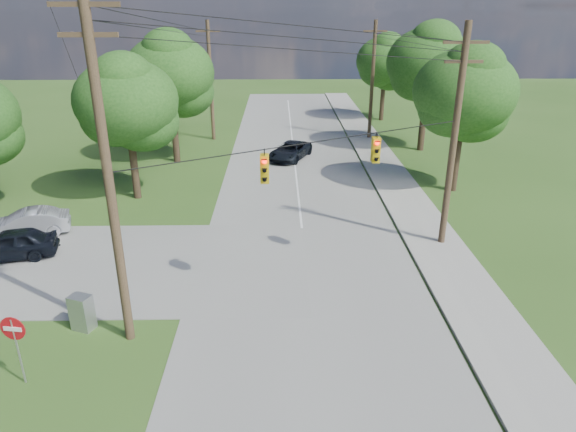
{
  "coord_description": "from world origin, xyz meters",
  "views": [
    {
      "loc": [
        0.78,
        -15.11,
        11.07
      ],
      "look_at": [
        1.16,
        5.0,
        2.8
      ],
      "focal_mm": 32.0,
      "sensor_mm": 36.0,
      "label": 1
    }
  ],
  "objects_px": {
    "pole_sw": "(107,172)",
    "pole_ne": "(454,137)",
    "control_cabinet": "(82,312)",
    "pole_north_e": "(372,80)",
    "car_cross_silver": "(27,223)",
    "car_cross_dark": "(10,244)",
    "car_main_north": "(290,151)",
    "pole_north_w": "(211,80)",
    "do_not_enter_sign": "(15,336)"
  },
  "relations": [
    {
      "from": "pole_sw",
      "to": "pole_north_e",
      "type": "bearing_deg",
      "value": 65.48
    },
    {
      "from": "car_main_north",
      "to": "pole_ne",
      "type": "bearing_deg",
      "value": -41.61
    },
    {
      "from": "do_not_enter_sign",
      "to": "pole_north_e",
      "type": "bearing_deg",
      "value": 71.92
    },
    {
      "from": "pole_north_e",
      "to": "car_cross_silver",
      "type": "relative_size",
      "value": 2.41
    },
    {
      "from": "car_cross_dark",
      "to": "car_main_north",
      "type": "height_order",
      "value": "car_cross_dark"
    },
    {
      "from": "pole_sw",
      "to": "car_cross_silver",
      "type": "distance_m",
      "value": 12.92
    },
    {
      "from": "car_cross_dark",
      "to": "pole_ne",
      "type": "bearing_deg",
      "value": 79.14
    },
    {
      "from": "pole_sw",
      "to": "pole_north_w",
      "type": "xyz_separation_m",
      "value": [
        -0.4,
        29.6,
        -1.1
      ]
    },
    {
      "from": "pole_ne",
      "to": "pole_north_e",
      "type": "distance_m",
      "value": 22.0
    },
    {
      "from": "pole_sw",
      "to": "pole_ne",
      "type": "distance_m",
      "value": 15.51
    },
    {
      "from": "pole_ne",
      "to": "pole_north_w",
      "type": "bearing_deg",
      "value": 122.29
    },
    {
      "from": "pole_north_e",
      "to": "car_main_north",
      "type": "relative_size",
      "value": 2.15
    },
    {
      "from": "car_cross_silver",
      "to": "car_main_north",
      "type": "bearing_deg",
      "value": 116.24
    },
    {
      "from": "pole_sw",
      "to": "car_main_north",
      "type": "bearing_deg",
      "value": 74.71
    },
    {
      "from": "pole_north_w",
      "to": "pole_sw",
      "type": "bearing_deg",
      "value": -89.23
    },
    {
      "from": "pole_north_w",
      "to": "car_cross_dark",
      "type": "xyz_separation_m",
      "value": [
        -6.8,
        -23.22,
        -4.39
      ]
    },
    {
      "from": "car_cross_silver",
      "to": "control_cabinet",
      "type": "relative_size",
      "value": 3.03
    },
    {
      "from": "pole_north_e",
      "to": "car_main_north",
      "type": "bearing_deg",
      "value": -137.67
    },
    {
      "from": "pole_north_w",
      "to": "car_cross_silver",
      "type": "bearing_deg",
      "value": -109.1
    },
    {
      "from": "do_not_enter_sign",
      "to": "pole_north_w",
      "type": "bearing_deg",
      "value": 94.71
    },
    {
      "from": "pole_sw",
      "to": "control_cabinet",
      "type": "height_order",
      "value": "pole_sw"
    },
    {
      "from": "pole_north_w",
      "to": "car_main_north",
      "type": "bearing_deg",
      "value": -44.41
    },
    {
      "from": "car_cross_dark",
      "to": "do_not_enter_sign",
      "type": "xyz_separation_m",
      "value": [
        4.51,
        -8.71,
        1.03
      ]
    },
    {
      "from": "car_main_north",
      "to": "car_cross_silver",
      "type": "bearing_deg",
      "value": -111.05
    },
    {
      "from": "pole_north_e",
      "to": "car_main_north",
      "type": "distance_m",
      "value": 10.71
    },
    {
      "from": "car_main_north",
      "to": "do_not_enter_sign",
      "type": "distance_m",
      "value": 26.94
    },
    {
      "from": "pole_north_e",
      "to": "control_cabinet",
      "type": "bearing_deg",
      "value": -117.89
    },
    {
      "from": "pole_north_e",
      "to": "pole_north_w",
      "type": "height_order",
      "value": "same"
    },
    {
      "from": "pole_sw",
      "to": "car_main_north",
      "type": "relative_size",
      "value": 2.58
    },
    {
      "from": "car_cross_dark",
      "to": "do_not_enter_sign",
      "type": "bearing_deg",
      "value": 13.14
    },
    {
      "from": "pole_north_e",
      "to": "do_not_enter_sign",
      "type": "height_order",
      "value": "pole_north_e"
    },
    {
      "from": "pole_ne",
      "to": "pole_north_e",
      "type": "height_order",
      "value": "pole_ne"
    },
    {
      "from": "pole_sw",
      "to": "pole_ne",
      "type": "xyz_separation_m",
      "value": [
        13.5,
        7.6,
        -0.76
      ]
    },
    {
      "from": "pole_north_w",
      "to": "control_cabinet",
      "type": "relative_size",
      "value": 7.29
    },
    {
      "from": "pole_north_e",
      "to": "car_main_north",
      "type": "height_order",
      "value": "pole_north_e"
    },
    {
      "from": "pole_sw",
      "to": "car_cross_silver",
      "type": "bearing_deg",
      "value": 130.37
    },
    {
      "from": "pole_north_e",
      "to": "car_cross_silver",
      "type": "height_order",
      "value": "pole_north_e"
    },
    {
      "from": "control_cabinet",
      "to": "pole_north_e",
      "type": "bearing_deg",
      "value": 82.91
    },
    {
      "from": "pole_sw",
      "to": "pole_north_w",
      "type": "relative_size",
      "value": 1.2
    },
    {
      "from": "car_cross_dark",
      "to": "do_not_enter_sign",
      "type": "height_order",
      "value": "do_not_enter_sign"
    },
    {
      "from": "pole_sw",
      "to": "car_cross_dark",
      "type": "xyz_separation_m",
      "value": [
        -7.2,
        6.38,
        -5.49
      ]
    },
    {
      "from": "pole_ne",
      "to": "car_cross_silver",
      "type": "height_order",
      "value": "pole_ne"
    },
    {
      "from": "car_main_north",
      "to": "pole_north_w",
      "type": "bearing_deg",
      "value": 158.98
    },
    {
      "from": "pole_ne",
      "to": "car_main_north",
      "type": "distance_m",
      "value": 17.7
    },
    {
      "from": "control_cabinet",
      "to": "do_not_enter_sign",
      "type": "distance_m",
      "value": 3.24
    },
    {
      "from": "pole_ne",
      "to": "car_cross_silver",
      "type": "xyz_separation_m",
      "value": [
        -21.07,
        1.3,
        -4.75
      ]
    },
    {
      "from": "pole_ne",
      "to": "car_cross_silver",
      "type": "distance_m",
      "value": 21.63
    },
    {
      "from": "pole_sw",
      "to": "car_main_north",
      "type": "height_order",
      "value": "pole_sw"
    },
    {
      "from": "car_cross_silver",
      "to": "do_not_enter_sign",
      "type": "relative_size",
      "value": 1.71
    },
    {
      "from": "car_cross_dark",
      "to": "car_main_north",
      "type": "bearing_deg",
      "value": 126.74
    }
  ]
}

